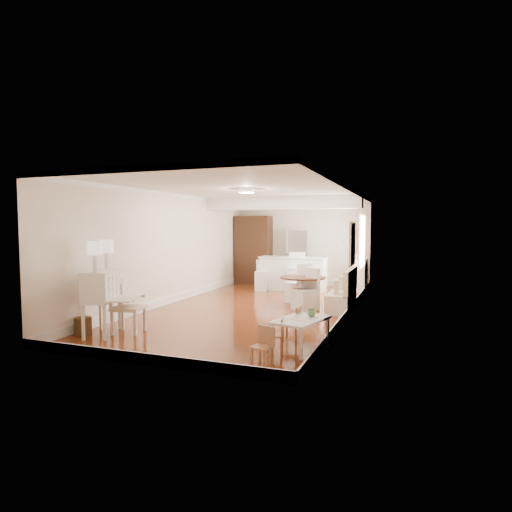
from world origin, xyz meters
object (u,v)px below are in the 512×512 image
Objects in this scene: secretary_bureau at (102,303)px; pantry_cabinet at (253,250)px; kids_table at (301,334)px; kids_chair_c at (262,346)px; slip_chair_far at (298,283)px; sideboard at (359,275)px; dining_table at (303,292)px; bar_stool_right at (296,273)px; slip_chair_near at (305,289)px; breakfast_counter at (293,274)px; kids_chair_b at (291,323)px; fridge at (307,259)px; gustavian_armchair at (128,307)px; kids_chair_a at (275,335)px; wicker_basket at (83,326)px; bar_stool_left at (262,275)px.

pantry_cabinet is (0.10, 7.48, 0.56)m from secretary_bureau.
kids_chair_c is (-0.31, -0.95, 0.03)m from kids_table.
sideboard is at bearing -176.45° from slip_chair_far.
kids_chair_c is 4.47m from dining_table.
bar_stool_right is 2.50m from pantry_cabinet.
slip_chair_near reaches higher than kids_table.
slip_chair_near reaches higher than sideboard.
kids_chair_c is 7.19m from breakfast_counter.
bar_stool_right is at bearing 109.17° from dining_table.
secretary_bureau is at bearing -114.88° from bar_stool_right.
slip_chair_far is at bearing -165.73° from kids_chair_b.
fridge is (-0.01, 1.48, 0.31)m from bar_stool_right.
gustavian_armchair is 2.90m from kids_chair_a.
gustavian_armchair is at bearing -124.06° from dining_table.
secretary_bureau is at bearing -90.77° from pantry_cabinet.
bar_stool_right reaches higher than kids_chair_a.
fridge is at bearing -25.15° from gustavian_armchair.
wicker_basket is 7.94m from fridge.
secretary_bureau is 1.15× the size of sideboard.
fridge reaches higher than slip_chair_near.
sideboard is (0.79, 3.50, -0.00)m from slip_chair_near.
kids_chair_b is at bearing -64.34° from pantry_cabinet.
slip_chair_near is 0.55× the size of fridge.
wicker_basket is 0.33× the size of bar_stool_left.
slip_chair_near is 0.48× the size of breakfast_counter.
slip_chair_near is 4.09m from fridge.
breakfast_counter is at bearing 71.70° from wicker_basket.
sideboard reaches higher than kids_chair_a.
slip_chair_near is at bearing -76.53° from bar_stool_right.
secretary_bureau is 4.71m from dining_table.
slip_chair_far is 1.10× the size of bar_stool_left.
wicker_basket is 0.31× the size of slip_chair_near.
secretary_bureau is 6.65m from breakfast_counter.
secretary_bureau is 7.90m from sideboard.
wicker_basket is 3.68m from kids_chair_c.
kids_chair_b is 5.77m from bar_stool_left.
pantry_cabinet reaches higher than kids_chair_a.
kids_chair_b is 0.52× the size of bar_stool_right.
secretary_bureau is at bearing -174.96° from kids_table.
kids_chair_c reaches higher than kids_chair_a.
slip_chair_far is (-0.82, 3.62, 0.21)m from kids_chair_b.
dining_table is 0.66m from slip_chair_far.
wicker_basket is at bearing -107.29° from fridge.
fridge reaches higher than wicker_basket.
kids_chair_a is (3.60, 0.16, 0.12)m from wicker_basket.
slip_chair_near is at bearing -62.62° from bar_stool_left.
kids_chair_b is 0.34× the size of fridge.
secretary_bureau is 1.15× the size of slip_chair_far.
secretary_bureau is at bearing 16.52° from wicker_basket.
breakfast_counter is at bearing 115.36° from kids_chair_c.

